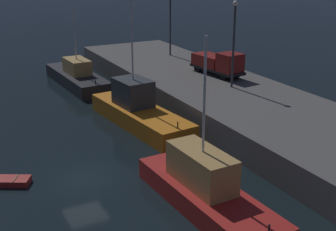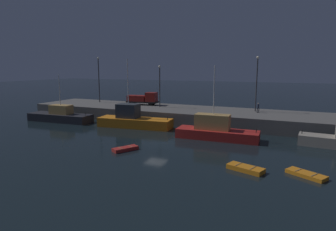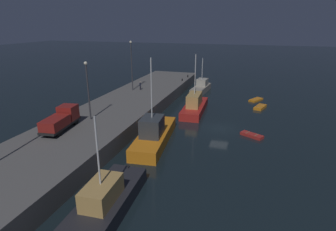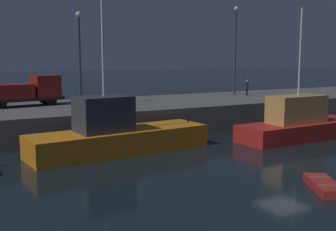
% 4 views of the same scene
% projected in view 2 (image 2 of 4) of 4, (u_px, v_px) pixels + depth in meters
% --- Properties ---
extents(ground_plane, '(320.00, 320.00, 0.00)m').
position_uv_depth(ground_plane, '(156.00, 143.00, 35.87)').
color(ground_plane, black).
extents(pier_quay, '(62.81, 10.84, 2.13)m').
position_uv_depth(pier_quay, '(195.00, 116.00, 49.70)').
color(pier_quay, '#5B5956').
rests_on(pier_quay, ground).
extents(fishing_boat_blue, '(11.86, 3.88, 8.17)m').
position_uv_depth(fishing_boat_blue, '(60.00, 116.00, 49.93)').
color(fishing_boat_blue, '#232328').
rests_on(fishing_boat_blue, ground).
extents(fishing_boat_white, '(11.99, 4.43, 10.58)m').
position_uv_depth(fishing_boat_white, '(133.00, 120.00, 45.09)').
color(fishing_boat_white, orange).
rests_on(fishing_boat_white, ground).
extents(fishing_boat_orange, '(10.78, 3.53, 9.54)m').
position_uv_depth(fishing_boat_orange, '(216.00, 130.00, 37.69)').
color(fishing_boat_orange, red).
rests_on(fishing_boat_orange, ground).
extents(dinghy_orange_near, '(2.35, 3.07, 0.43)m').
position_uv_depth(dinghy_orange_near, '(125.00, 149.00, 32.54)').
color(dinghy_orange_near, '#B22823').
rests_on(dinghy_orange_near, ground).
extents(rowboat_white_mid, '(3.52, 2.28, 0.47)m').
position_uv_depth(rowboat_white_mid, '(245.00, 168.00, 26.15)').
color(rowboat_white_mid, orange).
rests_on(rowboat_white_mid, ground).
extents(dinghy_red_small, '(3.44, 2.71, 0.37)m').
position_uv_depth(dinghy_red_small, '(306.00, 174.00, 24.83)').
color(dinghy_red_small, orange).
rests_on(dinghy_red_small, ground).
extents(lamp_post_west, '(0.44, 0.44, 9.26)m').
position_uv_depth(lamp_post_west, '(99.00, 76.00, 59.28)').
color(lamp_post_west, '#38383D').
rests_on(lamp_post_west, pier_quay).
extents(lamp_post_east, '(0.44, 0.44, 7.54)m').
position_uv_depth(lamp_post_east, '(160.00, 83.00, 52.16)').
color(lamp_post_east, '#38383D').
rests_on(lamp_post_east, pier_quay).
extents(lamp_post_central, '(0.44, 0.44, 8.99)m').
position_uv_depth(lamp_post_central, '(257.00, 80.00, 46.74)').
color(lamp_post_central, '#38383D').
rests_on(lamp_post_central, pier_quay).
extents(utility_truck, '(6.37, 2.76, 2.43)m').
position_uv_depth(utility_truck, '(143.00, 99.00, 55.51)').
color(utility_truck, black).
rests_on(utility_truck, pier_quay).
extents(dockworker, '(0.41, 0.41, 1.58)m').
position_uv_depth(dockworker, '(258.00, 107.00, 46.02)').
color(dockworker, black).
rests_on(dockworker, pier_quay).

